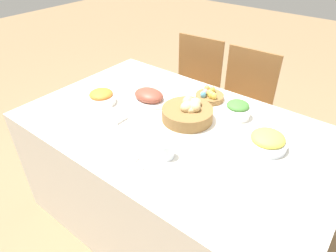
{
  "coord_description": "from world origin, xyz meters",
  "views": [
    {
      "loc": [
        0.82,
        -1.11,
        1.72
      ],
      "look_at": [
        0.01,
        -0.08,
        0.81
      ],
      "focal_mm": 32.0,
      "sensor_mm": 36.0,
      "label": 1
    }
  ],
  "objects": [
    {
      "name": "egg_basket",
      "position": [
        -0.01,
        0.36,
        0.8
      ],
      "size": [
        0.18,
        0.18,
        0.08
      ],
      "color": "olive",
      "rests_on": "dining_table"
    },
    {
      "name": "dinner_plate",
      "position": [
        -0.08,
        -0.38,
        0.78
      ],
      "size": [
        0.23,
        0.23,
        0.01
      ],
      "color": "white",
      "rests_on": "dining_table"
    },
    {
      "name": "bread_basket",
      "position": [
        0.02,
        0.09,
        0.82
      ],
      "size": [
        0.29,
        0.29,
        0.12
      ],
      "color": "olive",
      "rests_on": "dining_table"
    },
    {
      "name": "butter_dish",
      "position": [
        -0.33,
        -0.16,
        0.79
      ],
      "size": [
        0.14,
        0.09,
        0.03
      ],
      "color": "white",
      "rests_on": "dining_table"
    },
    {
      "name": "knife",
      "position": [
        0.07,
        -0.38,
        0.78
      ],
      "size": [
        0.02,
        0.19,
        0.0
      ],
      "rotation": [
        0.0,
        0.0,
        0.03
      ],
      "color": "#B7B7BC",
      "rests_on": "dining_table"
    },
    {
      "name": "ground_plane",
      "position": [
        0.0,
        0.0,
        0.0
      ],
      "size": [
        12.0,
        12.0,
        0.0
      ],
      "primitive_type": "plane",
      "color": "#937551"
    },
    {
      "name": "drinking_cup",
      "position": [
        0.13,
        -0.25,
        0.81
      ],
      "size": [
        0.07,
        0.07,
        0.08
      ],
      "color": "silver",
      "rests_on": "dining_table"
    },
    {
      "name": "ham_platter",
      "position": [
        -0.31,
        0.12,
        0.8
      ],
      "size": [
        0.31,
        0.22,
        0.08
      ],
      "color": "white",
      "rests_on": "dining_table"
    },
    {
      "name": "pineapple_bowl",
      "position": [
        0.48,
        0.12,
        0.81
      ],
      "size": [
        0.2,
        0.2,
        0.09
      ],
      "color": "silver",
      "rests_on": "dining_table"
    },
    {
      "name": "chair_far_left",
      "position": [
        -0.48,
        0.88,
        0.5
      ],
      "size": [
        0.45,
        0.45,
        0.92
      ],
      "rotation": [
        0.0,
        0.0,
        0.09
      ],
      "color": "olive",
      "rests_on": "ground"
    },
    {
      "name": "dining_table",
      "position": [
        0.0,
        0.0,
        0.39
      ],
      "size": [
        1.75,
        1.08,
        0.77
      ],
      "color": "white",
      "rests_on": "ground"
    },
    {
      "name": "chair_far_center",
      "position": [
        -0.0,
        0.88,
        0.5
      ],
      "size": [
        0.43,
        0.43,
        0.92
      ],
      "rotation": [
        0.0,
        0.0,
        0.03
      ],
      "color": "olive",
      "rests_on": "ground"
    },
    {
      "name": "fork",
      "position": [
        -0.22,
        -0.38,
        0.78
      ],
      "size": [
        0.02,
        0.19,
        0.0
      ],
      "rotation": [
        0.0,
        0.0,
        0.03
      ],
      "color": "#B7B7BC",
      "rests_on": "dining_table"
    },
    {
      "name": "carrot_bowl",
      "position": [
        -0.51,
        -0.09,
        0.82
      ],
      "size": [
        0.17,
        0.17,
        0.09
      ],
      "color": "white",
      "rests_on": "dining_table"
    },
    {
      "name": "spoon",
      "position": [
        0.1,
        -0.38,
        0.78
      ],
      "size": [
        0.02,
        0.19,
        0.0
      ],
      "rotation": [
        0.0,
        0.0,
        -0.03
      ],
      "color": "#B7B7BC",
      "rests_on": "dining_table"
    },
    {
      "name": "green_salad_bowl",
      "position": [
        0.22,
        0.29,
        0.82
      ],
      "size": [
        0.15,
        0.15,
        0.1
      ],
      "color": "white",
      "rests_on": "dining_table"
    }
  ]
}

